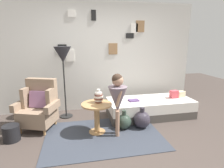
{
  "coord_description": "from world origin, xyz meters",
  "views": [
    {
      "loc": [
        -0.56,
        -2.56,
        1.7
      ],
      "look_at": [
        0.15,
        0.95,
        0.85
      ],
      "focal_mm": 29.45,
      "sensor_mm": 36.0,
      "label": 1
    }
  ],
  "objects_px": {
    "floor_lamp": "(63,58)",
    "side_table": "(97,112)",
    "daybed": "(150,108)",
    "vase_striped": "(99,97)",
    "demijohn_far": "(142,119)",
    "demijohn_near": "(124,121)",
    "person_child": "(118,97)",
    "armchair": "(39,107)",
    "book_on_daybed": "(134,100)",
    "magazine_basket": "(11,133)"
  },
  "relations": [
    {
      "from": "vase_striped",
      "to": "demijohn_far",
      "type": "xyz_separation_m",
      "value": [
        0.85,
        -0.04,
        -0.51
      ]
    },
    {
      "from": "book_on_daybed",
      "to": "demijohn_near",
      "type": "distance_m",
      "value": 0.62
    },
    {
      "from": "vase_striped",
      "to": "magazine_basket",
      "type": "bearing_deg",
      "value": -177.91
    },
    {
      "from": "daybed",
      "to": "vase_striped",
      "type": "xyz_separation_m",
      "value": [
        -1.24,
        -0.47,
        0.48
      ]
    },
    {
      "from": "book_on_daybed",
      "to": "demijohn_far",
      "type": "relative_size",
      "value": 0.52
    },
    {
      "from": "floor_lamp",
      "to": "demijohn_far",
      "type": "xyz_separation_m",
      "value": [
        1.5,
        -0.86,
        -1.17
      ]
    },
    {
      "from": "armchair",
      "to": "demijohn_near",
      "type": "distance_m",
      "value": 1.69
    },
    {
      "from": "armchair",
      "to": "demijohn_far",
      "type": "xyz_separation_m",
      "value": [
        1.98,
        -0.41,
        -0.27
      ]
    },
    {
      "from": "magazine_basket",
      "to": "floor_lamp",
      "type": "bearing_deg",
      "value": 44.67
    },
    {
      "from": "floor_lamp",
      "to": "magazine_basket",
      "type": "xyz_separation_m",
      "value": [
        -0.89,
        -0.88,
        -1.2
      ]
    },
    {
      "from": "demijohn_near",
      "to": "vase_striped",
      "type": "bearing_deg",
      "value": 178.74
    },
    {
      "from": "floor_lamp",
      "to": "demijohn_near",
      "type": "bearing_deg",
      "value": -36.18
    },
    {
      "from": "daybed",
      "to": "demijohn_near",
      "type": "relative_size",
      "value": 5.04
    },
    {
      "from": "floor_lamp",
      "to": "demijohn_far",
      "type": "bearing_deg",
      "value": -29.87
    },
    {
      "from": "person_child",
      "to": "demijohn_far",
      "type": "height_order",
      "value": "person_child"
    },
    {
      "from": "person_child",
      "to": "demijohn_far",
      "type": "distance_m",
      "value": 0.81
    },
    {
      "from": "demijohn_far",
      "to": "vase_striped",
      "type": "bearing_deg",
      "value": 177.45
    },
    {
      "from": "armchair",
      "to": "side_table",
      "type": "xyz_separation_m",
      "value": [
        1.09,
        -0.44,
        -0.03
      ]
    },
    {
      "from": "daybed",
      "to": "side_table",
      "type": "relative_size",
      "value": 3.31
    },
    {
      "from": "daybed",
      "to": "demijohn_far",
      "type": "height_order",
      "value": "demijohn_far"
    },
    {
      "from": "side_table",
      "to": "book_on_daybed",
      "type": "relative_size",
      "value": 2.62
    },
    {
      "from": "daybed",
      "to": "magazine_basket",
      "type": "distance_m",
      "value": 2.83
    },
    {
      "from": "armchair",
      "to": "magazine_basket",
      "type": "distance_m",
      "value": 0.66
    },
    {
      "from": "person_child",
      "to": "demijohn_near",
      "type": "xyz_separation_m",
      "value": [
        0.19,
        0.22,
        -0.59
      ]
    },
    {
      "from": "vase_striped",
      "to": "armchair",
      "type": "bearing_deg",
      "value": 161.58
    },
    {
      "from": "floor_lamp",
      "to": "demijohn_far",
      "type": "relative_size",
      "value": 3.74
    },
    {
      "from": "daybed",
      "to": "person_child",
      "type": "bearing_deg",
      "value": -142.76
    },
    {
      "from": "magazine_basket",
      "to": "demijohn_far",
      "type": "bearing_deg",
      "value": 0.43
    },
    {
      "from": "book_on_daybed",
      "to": "person_child",
      "type": "bearing_deg",
      "value": -127.85
    },
    {
      "from": "armchair",
      "to": "demijohn_near",
      "type": "height_order",
      "value": "armchair"
    },
    {
      "from": "floor_lamp",
      "to": "side_table",
      "type": "bearing_deg",
      "value": -55.68
    },
    {
      "from": "floor_lamp",
      "to": "book_on_daybed",
      "type": "relative_size",
      "value": 7.17
    },
    {
      "from": "daybed",
      "to": "side_table",
      "type": "bearing_deg",
      "value": -157.46
    },
    {
      "from": "daybed",
      "to": "floor_lamp",
      "type": "xyz_separation_m",
      "value": [
        -1.89,
        0.35,
        1.14
      ]
    },
    {
      "from": "floor_lamp",
      "to": "person_child",
      "type": "height_order",
      "value": "floor_lamp"
    },
    {
      "from": "daybed",
      "to": "person_child",
      "type": "relative_size",
      "value": 1.66
    },
    {
      "from": "demijohn_far",
      "to": "floor_lamp",
      "type": "bearing_deg",
      "value": 150.13
    },
    {
      "from": "side_table",
      "to": "demijohn_far",
      "type": "distance_m",
      "value": 0.93
    },
    {
      "from": "person_child",
      "to": "demijohn_near",
      "type": "distance_m",
      "value": 0.65
    },
    {
      "from": "book_on_daybed",
      "to": "side_table",
      "type": "bearing_deg",
      "value": -150.31
    },
    {
      "from": "daybed",
      "to": "magazine_basket",
      "type": "height_order",
      "value": "daybed"
    },
    {
      "from": "daybed",
      "to": "magazine_basket",
      "type": "relative_size",
      "value": 6.81
    },
    {
      "from": "demijohn_near",
      "to": "armchair",
      "type": "bearing_deg",
      "value": 166.59
    },
    {
      "from": "side_table",
      "to": "person_child",
      "type": "relative_size",
      "value": 0.5
    },
    {
      "from": "daybed",
      "to": "demijohn_far",
      "type": "relative_size",
      "value": 4.52
    },
    {
      "from": "vase_striped",
      "to": "demijohn_far",
      "type": "relative_size",
      "value": 0.6
    },
    {
      "from": "side_table",
      "to": "book_on_daybed",
      "type": "distance_m",
      "value": 1.01
    },
    {
      "from": "person_child",
      "to": "book_on_daybed",
      "type": "height_order",
      "value": "person_child"
    },
    {
      "from": "side_table",
      "to": "demijohn_near",
      "type": "xyz_separation_m",
      "value": [
        0.54,
        0.05,
        -0.26
      ]
    },
    {
      "from": "vase_striped",
      "to": "magazine_basket",
      "type": "xyz_separation_m",
      "value": [
        -1.54,
        -0.06,
        -0.54
      ]
    }
  ]
}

